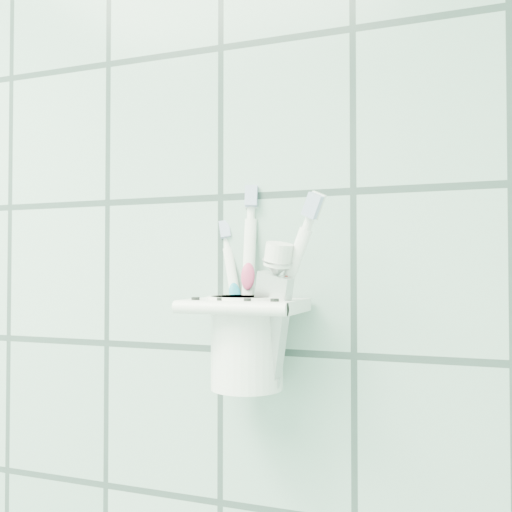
{
  "coord_description": "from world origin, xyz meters",
  "views": [
    {
      "loc": [
        0.88,
        0.6,
        1.34
      ],
      "look_at": [
        0.69,
        1.1,
        1.35
      ],
      "focal_mm": 40.0,
      "sensor_mm": 36.0,
      "label": 1
    }
  ],
  "objects": [
    {
      "name": "toothpaste_tube",
      "position": [
        0.68,
        1.15,
        1.31
      ],
      "size": [
        0.06,
        0.04,
        0.15
      ],
      "rotation": [
        0.09,
        0.22,
        -0.32
      ],
      "color": "silver",
      "rests_on": "cup"
    },
    {
      "name": "toothbrush_pink",
      "position": [
        0.66,
        1.17,
        1.32
      ],
      "size": [
        0.05,
        0.04,
        0.18
      ],
      "rotation": [
        -0.29,
        -0.16,
        0.39
      ],
      "color": "white",
      "rests_on": "cup"
    },
    {
      "name": "cup",
      "position": [
        0.66,
        1.16,
        1.27
      ],
      "size": [
        0.08,
        0.08,
        0.1
      ],
      "color": "white",
      "rests_on": "holder_bracket"
    },
    {
      "name": "toothbrush_orange",
      "position": [
        0.67,
        1.17,
        1.33
      ],
      "size": [
        0.08,
        0.05,
        0.21
      ],
      "rotation": [
        0.16,
        0.42,
        -0.07
      ],
      "color": "white",
      "rests_on": "cup"
    },
    {
      "name": "toothbrush_blue",
      "position": [
        0.66,
        1.17,
        1.33
      ],
      "size": [
        0.02,
        0.05,
        0.21
      ],
      "rotation": [
        -0.17,
        0.02,
        0.26
      ],
      "color": "white",
      "rests_on": "cup"
    },
    {
      "name": "holder_bracket",
      "position": [
        0.66,
        1.15,
        1.3
      ],
      "size": [
        0.12,
        0.1,
        0.04
      ],
      "color": "white",
      "rests_on": "wall_back"
    }
  ]
}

